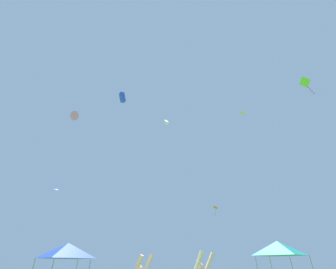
{
  "coord_description": "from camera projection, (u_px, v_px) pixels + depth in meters",
  "views": [
    {
      "loc": [
        0.58,
        -6.12,
        1.66
      ],
      "look_at": [
        0.78,
        16.56,
        15.14
      ],
      "focal_mm": 23.5,
      "sensor_mm": 36.0,
      "label": 1
    }
  ],
  "objects": [
    {
      "name": "canopy_tent_teal",
      "position": [
        278.0,
        248.0,
        16.07
      ],
      "size": [
        2.98,
        2.98,
        3.19
      ],
      "color": "#9E9EA3",
      "rests_on": "ground"
    },
    {
      "name": "canopy_tent_blue",
      "position": [
        67.0,
        251.0,
        13.63
      ],
      "size": [
        2.67,
        2.67,
        2.86
      ],
      "color": "#9E9EA3",
      "rests_on": "ground"
    },
    {
      "name": "kite_orange_box",
      "position": [
        215.0,
        208.0,
        32.72
      ],
      "size": [
        0.7,
        0.43,
        1.39
      ],
      "color": "orange"
    },
    {
      "name": "kite_blue_box",
      "position": [
        122.0,
        97.0,
        22.42
      ],
      "size": [
        0.8,
        0.74,
        1.11
      ],
      "color": "blue"
    },
    {
      "name": "kite_lime_diamond",
      "position": [
        305.0,
        83.0,
        25.42
      ],
      "size": [
        1.36,
        1.39,
        2.33
      ],
      "color": "#75D138"
    },
    {
      "name": "kite_blue_delta",
      "position": [
        56.0,
        189.0,
        26.86
      ],
      "size": [
        1.01,
        1.01,
        0.35
      ],
      "color": "blue"
    },
    {
      "name": "kite_yellow_delta",
      "position": [
        243.0,
        112.0,
        40.89
      ],
      "size": [
        1.55,
        1.56,
        0.83
      ],
      "color": "yellow"
    },
    {
      "name": "kite_pink_delta",
      "position": [
        75.0,
        116.0,
        30.49
      ],
      "size": [
        1.46,
        1.02,
        1.25
      ],
      "color": "pink"
    },
    {
      "name": "kite_white_box",
      "position": [
        166.0,
        122.0,
        40.3
      ],
      "size": [
        1.07,
        1.51,
        1.44
      ],
      "color": "white"
    }
  ]
}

